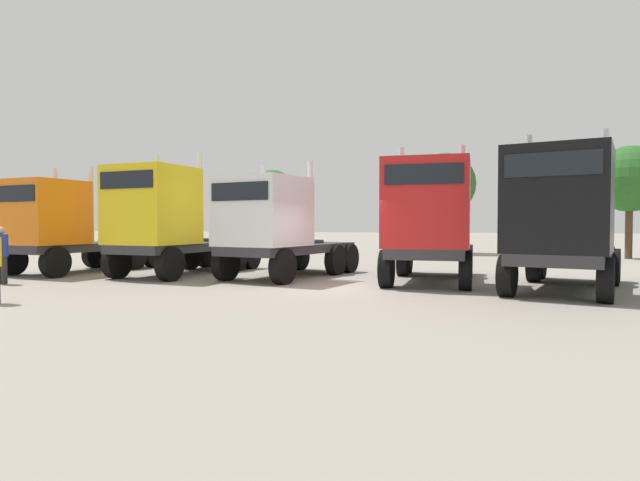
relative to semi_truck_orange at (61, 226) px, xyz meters
name	(u,v)px	position (x,y,z in m)	size (l,w,h in m)	color
ground	(340,288)	(10.98, -1.39, -1.76)	(200.00, 200.00, 0.00)	gray
semi_truck_orange	(61,226)	(0.00, 0.00, 0.00)	(3.32, 6.34, 3.99)	#333338
semi_truck_yellow	(166,221)	(4.32, 0.18, 0.20)	(3.22, 6.63, 4.36)	#333338
semi_truck_white	(274,226)	(8.24, 0.44, 0.02)	(3.70, 6.23, 3.95)	#333338
semi_truck_red	(429,220)	(13.32, 0.33, 0.20)	(2.60, 6.06, 4.31)	#333338
semi_truck_black	(561,219)	(16.84, -0.96, 0.20)	(3.99, 6.81, 4.34)	#333338
visitor_with_camera	(1,251)	(0.81, -3.33, -0.74)	(0.46, 0.45, 1.76)	#292929
oak_far_left	(273,193)	(1.80, 16.51, 2.12)	(2.92, 2.92, 5.37)	#4C3823
oak_far_centre	(444,184)	(12.65, 17.95, 2.54)	(3.85, 3.85, 6.24)	#4C3823
oak_far_right	(630,179)	(22.33, 15.54, 2.43)	(3.47, 3.47, 5.95)	#4C3823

